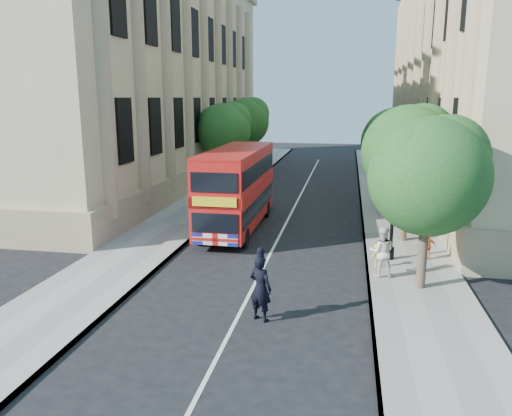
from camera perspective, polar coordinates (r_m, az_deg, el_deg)
The scene contains 17 objects.
ground at distance 15.98m, azimuth -1.84°, elevation -11.90°, with size 120.00×120.00×0.00m, color black.
pavement_right at distance 25.21m, azimuth 16.08°, elevation -3.03°, with size 3.50×80.00×0.12m, color gray.
pavement_left at distance 26.61m, azimuth -9.37°, elevation -1.89°, with size 3.50×80.00×0.12m, color gray.
building_right at distance 39.74m, azimuth 26.98°, elevation 14.67°, with size 12.00×38.00×18.00m, color tan.
building_left at distance 41.87m, azimuth -13.90°, elevation 15.45°, with size 12.00×38.00×18.00m, color tan.
tree_right_near at distance 17.61m, azimuth 19.27°, elevation 4.13°, with size 4.00×4.00×6.08m.
tree_right_mid at distance 23.50m, azimuth 17.17°, elevation 6.70°, with size 4.20×4.20×6.37m.
tree_right_far at distance 29.46m, azimuth 15.87°, elevation 7.59°, with size 4.00×4.00×6.15m.
tree_left_far at distance 37.43m, azimuth -3.63°, elevation 9.19°, with size 4.00×4.00×6.30m.
tree_left_back at distance 45.21m, azimuth -1.14°, elevation 10.11°, with size 4.20×4.20×6.65m.
lamp_post at distance 20.70m, azimuth 15.43°, elevation 0.66°, with size 0.32×0.32×5.16m.
double_decker_bus at distance 25.11m, azimuth -2.18°, elevation 2.47°, with size 2.35×8.73×4.03m.
box_van at distance 28.32m, azimuth -0.99°, elevation 1.60°, with size 2.11×4.54×2.53m.
police_constable at distance 15.12m, azimuth 0.51°, elevation -9.16°, with size 0.74×0.49×2.04m, color black.
woman_pedestrian at distance 18.96m, azimuth 14.17°, elevation -4.87°, with size 0.91×0.71×1.88m, color white.
child_a at distance 21.57m, azimuth 19.03°, elevation -4.14°, with size 0.65×0.27×1.11m, color orange.
child_b at distance 20.04m, azimuth 13.66°, elevation -5.29°, with size 0.61×0.35×0.95m, color #EDC550.
Camera 1 is at (3.15, -14.21, 6.60)m, focal length 35.00 mm.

